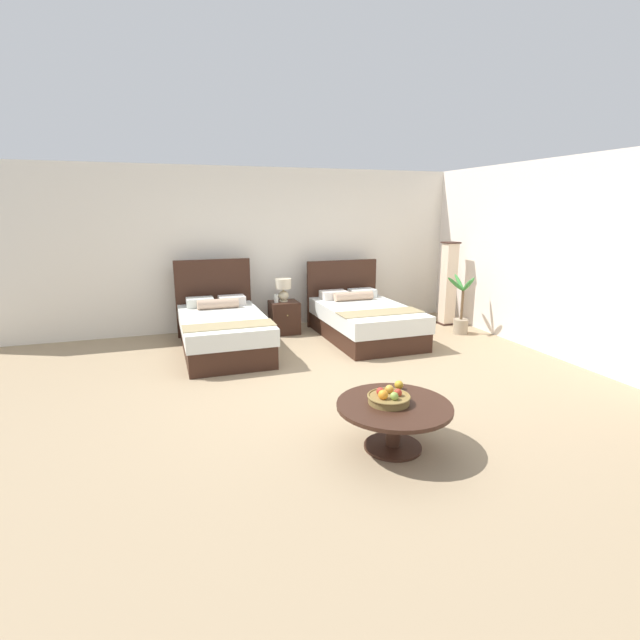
% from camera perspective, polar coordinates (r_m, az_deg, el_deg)
% --- Properties ---
extents(ground_plane, '(10.27, 9.63, 0.02)m').
position_cam_1_polar(ground_plane, '(5.74, 1.78, -7.54)').
color(ground_plane, '#9E8666').
extents(wall_back, '(10.27, 0.12, 2.73)m').
position_cam_1_polar(wall_back, '(8.28, -5.49, 8.69)').
color(wall_back, white).
rests_on(wall_back, ground).
extents(wall_side_right, '(0.12, 5.23, 2.73)m').
position_cam_1_polar(wall_side_right, '(7.55, 25.36, 7.00)').
color(wall_side_right, white).
rests_on(wall_side_right, ground).
extents(bed_near_window, '(1.22, 2.10, 1.25)m').
position_cam_1_polar(bed_near_window, '(6.98, -11.83, -1.21)').
color(bed_near_window, '#371F15').
rests_on(bed_near_window, ground).
extents(bed_near_corner, '(1.31, 2.10, 1.16)m').
position_cam_1_polar(bed_near_corner, '(7.56, 5.35, 0.08)').
color(bed_near_corner, '#371F15').
rests_on(bed_near_corner, ground).
extents(nightstand, '(0.47, 0.46, 0.54)m').
position_cam_1_polar(nightstand, '(7.84, -4.41, 0.32)').
color(nightstand, '#371F15').
rests_on(nightstand, ground).
extents(table_lamp, '(0.26, 0.26, 0.39)m').
position_cam_1_polar(table_lamp, '(7.76, -4.51, 4.03)').
color(table_lamp, beige).
rests_on(table_lamp, nightstand).
extents(vase, '(0.07, 0.07, 0.14)m').
position_cam_1_polar(vase, '(7.70, -5.39, 2.64)').
color(vase, silver).
rests_on(vase, nightstand).
extents(coffee_table, '(1.00, 1.00, 0.41)m').
position_cam_1_polar(coffee_table, '(4.15, 9.04, -11.31)').
color(coffee_table, '#371F15').
rests_on(coffee_table, ground).
extents(fruit_bowl, '(0.37, 0.37, 0.14)m').
position_cam_1_polar(fruit_bowl, '(4.10, 8.42, -9.40)').
color(fruit_bowl, olive).
rests_on(fruit_bowl, coffee_table).
extents(loose_apple, '(0.08, 0.08, 0.08)m').
position_cam_1_polar(loose_apple, '(4.42, 9.64, -7.84)').
color(loose_apple, gold).
rests_on(loose_apple, coffee_table).
extents(floor_lamp_corner, '(0.26, 0.26, 1.48)m').
position_cam_1_polar(floor_lamp_corner, '(8.65, 15.44, 4.30)').
color(floor_lamp_corner, '#372019').
rests_on(floor_lamp_corner, ground).
extents(potted_palm, '(0.59, 0.55, 0.99)m').
position_cam_1_polar(potted_palm, '(8.12, 16.88, 0.55)').
color(potted_palm, tan).
rests_on(potted_palm, ground).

